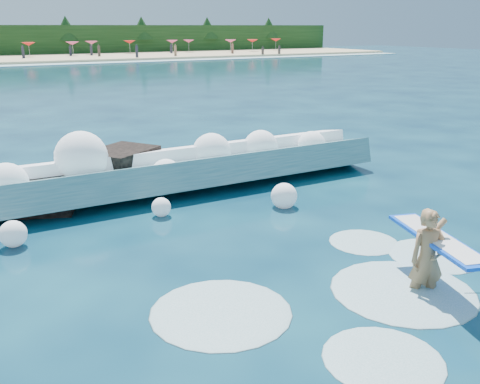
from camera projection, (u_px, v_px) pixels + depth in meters
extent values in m
plane|color=#072038|center=(224.00, 291.00, 10.16)|extent=(200.00, 200.00, 0.00)
cube|color=teal|center=(122.00, 183.00, 15.59)|extent=(16.97, 2.58, 1.42)
cube|color=white|center=(113.00, 164.00, 16.12)|extent=(16.97, 1.20, 0.66)
cube|color=black|center=(40.00, 198.00, 14.49)|extent=(2.17, 1.96, 0.99)
cube|color=black|center=(123.00, 171.00, 16.73)|extent=(2.53, 2.41, 1.39)
imported|color=#A2744B|center=(427.00, 259.00, 9.99)|extent=(0.83, 0.69, 1.95)
cube|color=blue|center=(437.00, 239.00, 10.06)|extent=(1.37, 2.73, 0.07)
cube|color=white|center=(438.00, 238.00, 10.06)|extent=(1.20, 2.49, 0.07)
sphere|color=white|center=(7.00, 184.00, 14.02)|extent=(1.13, 1.13, 1.13)
sphere|color=white|center=(81.00, 157.00, 15.22)|extent=(1.50, 1.50, 1.50)
sphere|color=white|center=(166.00, 174.00, 15.67)|extent=(0.90, 0.90, 0.90)
sphere|color=white|center=(212.00, 152.00, 17.21)|extent=(1.25, 1.25, 1.25)
sphere|color=white|center=(261.00, 147.00, 18.01)|extent=(1.16, 1.16, 1.16)
sphere|color=white|center=(312.00, 145.00, 18.64)|extent=(0.99, 0.99, 0.99)
sphere|color=white|center=(13.00, 234.00, 12.10)|extent=(0.62, 0.62, 0.62)
sphere|color=white|center=(161.00, 207.00, 14.07)|extent=(0.51, 0.51, 0.51)
sphere|color=white|center=(284.00, 196.00, 14.80)|extent=(0.73, 0.73, 0.73)
ellipsoid|color=silver|center=(403.00, 291.00, 10.15)|extent=(2.74, 2.74, 0.14)
ellipsoid|color=silver|center=(383.00, 360.00, 8.07)|extent=(1.86, 1.86, 0.09)
ellipsoid|color=silver|center=(434.00, 256.00, 11.73)|extent=(1.97, 1.97, 0.10)
ellipsoid|color=silver|center=(221.00, 312.00, 9.40)|extent=(2.54, 2.54, 0.13)
ellipsoid|color=silver|center=(364.00, 242.00, 12.46)|extent=(1.61, 1.61, 0.08)
cone|color=red|center=(28.00, 44.00, 80.35)|extent=(2.00, 2.00, 0.50)
cone|color=#E44378|center=(72.00, 43.00, 83.27)|extent=(2.00, 2.00, 0.50)
cone|color=#E44378|center=(91.00, 43.00, 86.57)|extent=(2.00, 2.00, 0.50)
cone|color=red|center=(129.00, 42.00, 90.16)|extent=(2.00, 2.00, 0.50)
cone|color=#E44378|center=(172.00, 42.00, 92.82)|extent=(2.00, 2.00, 0.50)
cone|color=#E44378|center=(189.00, 41.00, 95.07)|extent=(2.00, 2.00, 0.50)
cone|color=#E44378|center=(230.00, 41.00, 95.81)|extent=(2.00, 2.00, 0.50)
cone|color=red|center=(252.00, 41.00, 97.24)|extent=(2.00, 2.00, 0.50)
cone|color=red|center=(276.00, 40.00, 103.26)|extent=(2.00, 2.00, 0.50)
cube|color=brown|center=(99.00, 52.00, 81.52)|extent=(0.35, 0.22, 1.37)
cube|color=#3F332D|center=(278.00, 47.00, 96.99)|extent=(0.35, 0.22, 1.43)
cube|color=#8C664C|center=(235.00, 49.00, 90.59)|extent=(0.35, 0.22, 1.49)
cube|color=#262633|center=(256.00, 48.00, 93.84)|extent=(0.35, 0.22, 1.48)
cube|color=#3F332D|center=(159.00, 54.00, 78.60)|extent=(0.35, 0.22, 1.49)
cube|color=#262633|center=(224.00, 50.00, 87.84)|extent=(0.35, 0.22, 1.44)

